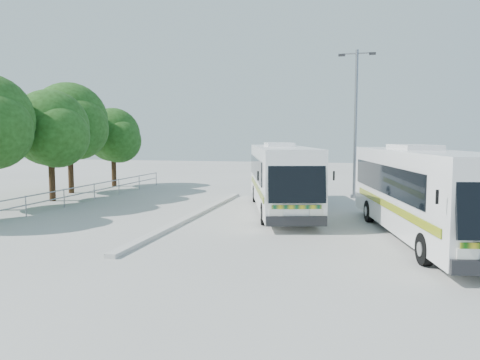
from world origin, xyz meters
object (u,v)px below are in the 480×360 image
(tree_far_c, at_px, (51,128))
(tree_far_e, at_px, (114,135))
(lamppost, at_px, (356,117))
(tree_far_d, at_px, (70,121))
(coach_adjacent, at_px, (421,190))
(coach_main, at_px, (280,176))

(tree_far_c, distance_m, tree_far_e, 8.22)
(lamppost, bearing_deg, tree_far_d, -171.05)
(coach_adjacent, bearing_deg, tree_far_c, 152.59)
(tree_far_c, bearing_deg, tree_far_e, 93.54)
(tree_far_e, distance_m, lamppost, 17.90)
(tree_far_d, xyz_separation_m, coach_main, (14.70, -4.26, -3.02))
(tree_far_d, relative_size, coach_adjacent, 0.61)
(tree_far_c, height_order, coach_adjacent, tree_far_c)
(coach_main, height_order, lamppost, lamppost)
(tree_far_e, relative_size, lamppost, 0.66)
(tree_far_e, distance_m, coach_main, 16.66)
(lamppost, bearing_deg, tree_far_c, -158.87)
(tree_far_e, relative_size, coach_main, 0.49)
(tree_far_d, distance_m, coach_main, 15.60)
(coach_main, distance_m, lamppost, 7.69)
(coach_adjacent, bearing_deg, tree_far_e, 134.09)
(tree_far_e, height_order, lamppost, lamppost)
(tree_far_c, xyz_separation_m, coach_main, (13.51, -0.56, -2.47))
(tree_far_c, xyz_separation_m, tree_far_d, (-1.19, 3.70, 0.56))
(tree_far_d, relative_size, lamppost, 0.82)
(coach_adjacent, height_order, lamppost, lamppost)
(tree_far_c, relative_size, lamppost, 0.73)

